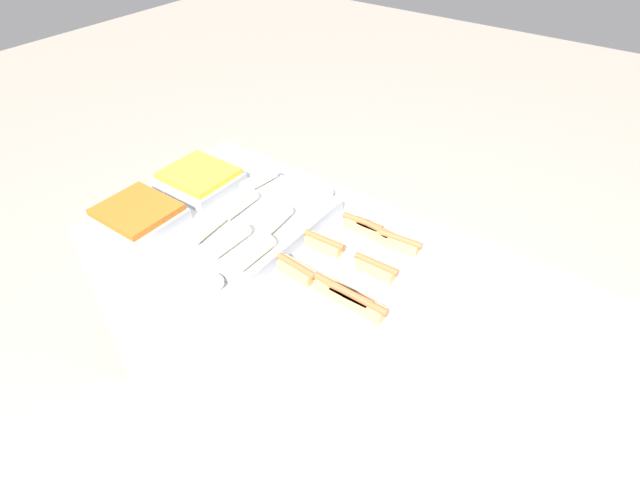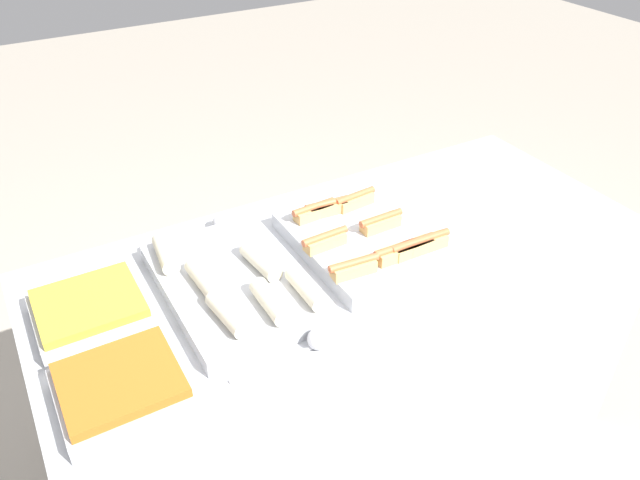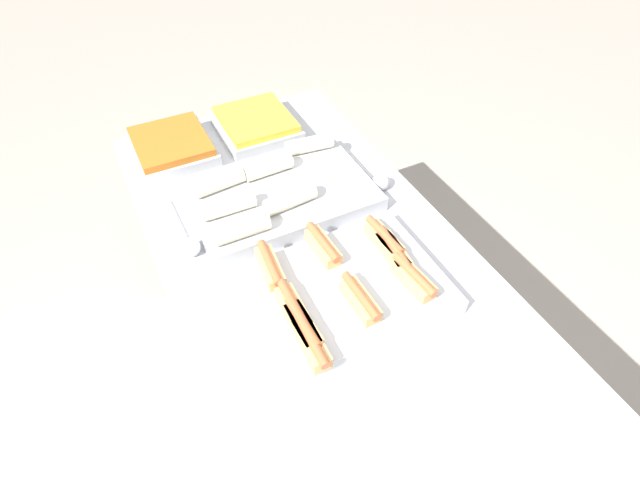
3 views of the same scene
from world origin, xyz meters
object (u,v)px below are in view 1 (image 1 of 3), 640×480
object	(u,v)px
tray_hotdogs	(355,268)
tray_side_front	(138,216)
tray_wraps	(256,223)
tray_side_back	(200,179)
serving_spoon_near	(212,281)
serving_spoon_far	(324,191)

from	to	relation	value
tray_hotdogs	tray_side_front	distance (m)	0.82
tray_hotdogs	tray_wraps	xyz separation A→B (m)	(-0.42, -0.01, -0.00)
tray_side_back	tray_side_front	bearing A→B (deg)	-90.00
tray_side_back	serving_spoon_near	size ratio (longest dim) A/B	1.05
tray_hotdogs	tray_side_back	bearing A→B (deg)	174.59
tray_hotdogs	tray_side_back	size ratio (longest dim) A/B	1.73
serving_spoon_near	serving_spoon_far	xyz separation A→B (m)	(-0.01, 0.61, 0.00)
tray_side_front	serving_spoon_near	xyz separation A→B (m)	(0.45, -0.08, -0.01)
tray_wraps	serving_spoon_near	bearing A→B (deg)	-75.09
serving_spoon_near	serving_spoon_far	size ratio (longest dim) A/B	1.06
tray_hotdogs	serving_spoon_near	distance (m)	0.45
tray_hotdogs	serving_spoon_far	distance (m)	0.46
tray_hotdogs	tray_side_back	distance (m)	0.79
serving_spoon_far	serving_spoon_near	bearing A→B (deg)	-89.47
tray_side_front	serving_spoon_near	size ratio (longest dim) A/B	1.05
tray_wraps	tray_side_front	xyz separation A→B (m)	(-0.37, -0.22, 0.00)
tray_wraps	tray_hotdogs	bearing A→B (deg)	0.91
tray_hotdogs	tray_side_front	bearing A→B (deg)	-163.93
tray_hotdogs	serving_spoon_near	size ratio (longest dim) A/B	1.81
tray_wraps	tray_side_back	world-z (taller)	tray_wraps
tray_side_back	serving_spoon_far	bearing A→B (deg)	27.81
tray_hotdogs	serving_spoon_far	size ratio (longest dim) A/B	1.92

